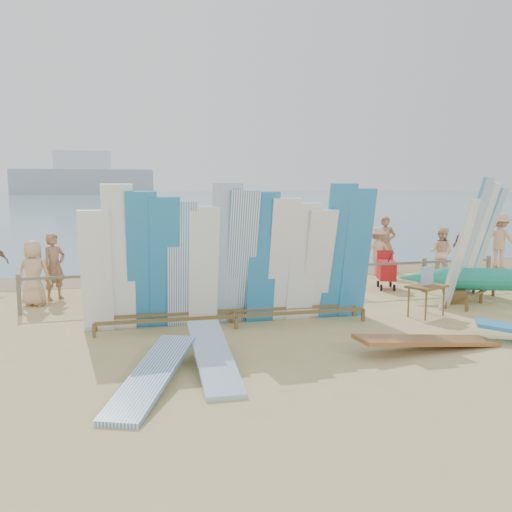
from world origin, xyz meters
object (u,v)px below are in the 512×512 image
object	(u,v)px
beach_chair_right	(299,280)
beachgoer_9	(377,251)
beachgoer_3	(254,247)
flat_board_a	(213,368)
main_surfboard_rack	(234,263)
beachgoer_0	(34,273)
vendor_table	(426,300)
beachgoer_4	(296,254)
beachgoer_8	(441,253)
beachgoer_6	(283,259)
beach_chair_left	(255,281)
beachgoer_10	(466,246)
beachgoer_extra_0	(500,241)
side_surfboard_rack	(473,246)
flat_board_e	(153,386)
beachgoer_2	(231,263)
beachgoer_5	(248,255)
beachgoer_7	(385,244)
beachgoer_1	(54,267)
stroller	(386,274)
flat_board_c	(427,350)

from	to	relation	value
beach_chair_right	beachgoer_9	distance (m)	3.54
beachgoer_3	flat_board_a	bearing A→B (deg)	-71.81
main_surfboard_rack	beachgoer_0	distance (m)	5.18
vendor_table	beachgoer_4	distance (m)	5.11
beachgoer_8	beachgoer_6	world-z (taller)	beachgoer_6
beach_chair_left	beachgoer_3	distance (m)	2.58
beachgoer_10	beachgoer_extra_0	bearing A→B (deg)	14.52
beachgoer_6	beach_chair_left	bearing A→B (deg)	-101.24
side_surfboard_rack	flat_board_e	distance (m)	8.87
side_surfboard_rack	flat_board_a	bearing A→B (deg)	167.12
side_surfboard_rack	beachgoer_2	distance (m)	5.92
beachgoer_10	beachgoer_5	world-z (taller)	beachgoer_10
beachgoer_7	beachgoer_1	bearing A→B (deg)	-133.57
beachgoer_8	beachgoer_1	distance (m)	11.17
beach_chair_left	beachgoer_6	world-z (taller)	beachgoer_6
stroller	vendor_table	bearing A→B (deg)	-84.00
flat_board_c	vendor_table	bearing A→B (deg)	-36.21
flat_board_a	beachgoer_8	size ratio (longest dim) A/B	1.74
beachgoer_3	beachgoer_extra_0	xyz separation A→B (m)	(8.64, -0.48, 0.03)
flat_board_c	stroller	xyz separation A→B (m)	(2.05, 5.23, 0.41)
beachgoer_9	beachgoer_6	bearing A→B (deg)	35.71
beach_chair_left	beachgoer_6	bearing A→B (deg)	-6.93
beachgoer_2	beachgoer_5	distance (m)	2.45
beachgoer_10	beachgoer_7	distance (m)	2.58
flat_board_c	beachgoer_10	distance (m)	9.25
side_surfboard_rack	beachgoer_5	distance (m)	6.23
flat_board_a	beachgoer_extra_0	distance (m)	13.82
beachgoer_extra_0	beachgoer_7	world-z (taller)	beachgoer_extra_0
flat_board_c	beachgoer_2	distance (m)	5.75
flat_board_e	beachgoer_4	distance (m)	9.02
flat_board_e	beachgoer_2	world-z (taller)	beachgoer_2
beachgoer_5	beachgoer_extra_0	xyz separation A→B (m)	(9.03, 0.31, 0.15)
beachgoer_2	beachgoer_3	bearing A→B (deg)	118.50
beachgoer_extra_0	beachgoer_7	xyz separation A→B (m)	(-4.21, 0.31, -0.02)
flat_board_c	beach_chair_left	bearing A→B (deg)	10.39
beachgoer_0	vendor_table	bearing A→B (deg)	174.23
beach_chair_right	beachgoer_1	world-z (taller)	beachgoer_1
beachgoer_4	side_surfboard_rack	bearing A→B (deg)	142.69
beachgoer_2	beach_chair_right	bearing A→B (deg)	72.31
beach_chair_left	beachgoer_7	world-z (taller)	beachgoer_7
main_surfboard_rack	beachgoer_1	distance (m)	5.23
beach_chair_left	beachgoer_extra_0	distance (m)	9.48
beachgoer_6	main_surfboard_rack	bearing A→B (deg)	-19.57
vendor_table	beachgoer_extra_0	world-z (taller)	beachgoer_extra_0
beachgoer_2	beachgoer_7	distance (m)	6.49
flat_board_c	beachgoer_2	xyz separation A→B (m)	(-2.32, 5.18, 0.90)
beach_chair_left	flat_board_a	bearing A→B (deg)	-92.87
beachgoer_5	beachgoer_4	size ratio (longest dim) A/B	1.00
beachgoer_8	beachgoer_10	world-z (taller)	beachgoer_10
flat_board_e	flat_board_c	xyz separation A→B (m)	(4.72, 0.49, 0.00)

